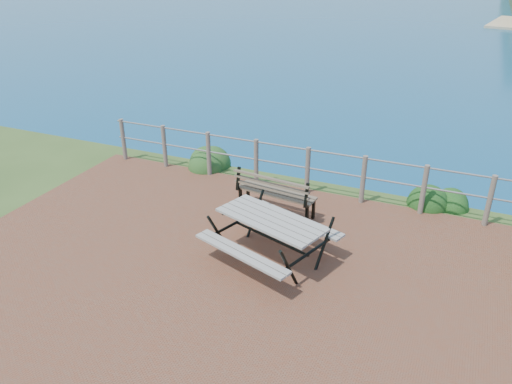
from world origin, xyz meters
TOP-DOWN VIEW (x-y plane):
  - ground at (0.00, 0.00)m, footprint 10.00×7.00m
  - safety_railing at (0.00, 3.35)m, footprint 9.40×0.10m
  - picnic_table at (0.22, 0.76)m, footprint 1.92×1.48m
  - park_bench at (-0.27, 2.27)m, footprint 1.59×0.57m
  - shrub_lip_west at (-2.65, 3.91)m, footprint 0.88×0.88m
  - shrub_lip_east at (2.62, 3.90)m, footprint 0.85×0.85m

SIDE VIEW (x-z plane):
  - ground at x=0.00m, z-range -0.06..0.06m
  - shrub_lip_west at x=-2.65m, z-range -0.33..0.33m
  - shrub_lip_east at x=2.62m, z-range -0.31..0.31m
  - picnic_table at x=0.22m, z-range 0.11..0.86m
  - safety_railing at x=0.00m, z-range 0.07..1.07m
  - park_bench at x=-0.27m, z-range 0.14..1.02m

